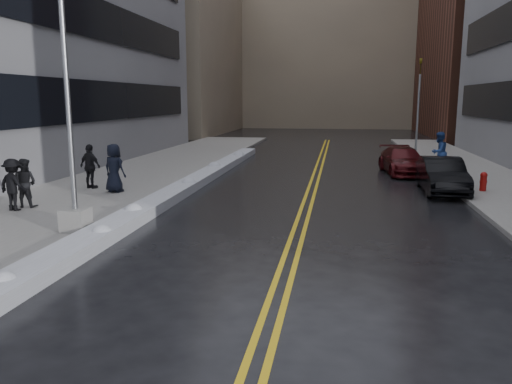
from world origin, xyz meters
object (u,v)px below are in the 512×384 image
at_px(pedestrian_d, 90,166).
at_px(car_black, 442,175).
at_px(pedestrian_e, 13,185).
at_px(lamppost, 70,141).
at_px(traffic_signal, 418,102).
at_px(car_maroon, 403,161).
at_px(pedestrian_b, 25,183).
at_px(fire_hydrant, 483,180).
at_px(pedestrian_c, 114,168).
at_px(pedestrian_east, 439,152).

bearing_deg(pedestrian_d, car_black, -152.01).
xyz_separation_m(pedestrian_d, pedestrian_e, (-0.45, -4.08, -0.05)).
bearing_deg(lamppost, traffic_signal, 61.79).
bearing_deg(car_maroon, car_black, -86.21).
height_order(pedestrian_b, car_maroon, pedestrian_b).
xyz_separation_m(fire_hydrant, car_black, (-1.50, 0.13, 0.14)).
bearing_deg(pedestrian_c, pedestrian_east, -133.09).
relative_size(pedestrian_c, pedestrian_e, 1.11).
xyz_separation_m(lamppost, pedestrian_b, (-3.12, 2.49, -1.59)).
height_order(traffic_signal, car_maroon, traffic_signal).
bearing_deg(car_black, car_maroon, 100.39).
xyz_separation_m(fire_hydrant, pedestrian_e, (-15.47, -6.02, 0.42)).
distance_m(traffic_signal, pedestrian_e, 25.11).
relative_size(pedestrian_e, pedestrian_east, 0.85).
xyz_separation_m(traffic_signal, car_maroon, (-1.87, -8.91, -2.76)).
relative_size(pedestrian_b, pedestrian_d, 0.92).
bearing_deg(pedestrian_c, car_black, -150.55).
distance_m(traffic_signal, pedestrian_d, 21.69).
bearing_deg(pedestrian_c, pedestrian_d, -8.10).
bearing_deg(pedestrian_e, pedestrian_east, -129.47).
relative_size(traffic_signal, pedestrian_e, 3.67).
relative_size(pedestrian_d, pedestrian_east, 0.90).
height_order(fire_hydrant, pedestrian_east, pedestrian_east).
bearing_deg(pedestrian_east, pedestrian_c, -14.72).
bearing_deg(car_maroon, pedestrian_d, -157.15).
height_order(pedestrian_e, pedestrian_east, pedestrian_east).
distance_m(fire_hydrant, pedestrian_b, 16.38).
height_order(pedestrian_d, pedestrian_e, pedestrian_d).
height_order(pedestrian_c, pedestrian_d, pedestrian_c).
xyz_separation_m(traffic_signal, pedestrian_d, (-14.52, -15.93, -2.39)).
relative_size(traffic_signal, pedestrian_d, 3.47).
bearing_deg(fire_hydrant, car_black, 174.87).
height_order(fire_hydrant, pedestrian_d, pedestrian_d).
bearing_deg(pedestrian_e, pedestrian_b, -81.26).
distance_m(lamppost, pedestrian_e, 4.05).
height_order(lamppost, pedestrian_b, lamppost).
distance_m(pedestrian_east, car_maroon, 1.68).
bearing_deg(car_black, traffic_signal, 86.28).
distance_m(pedestrian_c, car_black, 12.54).
bearing_deg(traffic_signal, pedestrian_e, -126.79).
height_order(lamppost, pedestrian_east, lamppost).
xyz_separation_m(pedestrian_b, pedestrian_c, (1.68, 2.97, 0.12)).
xyz_separation_m(lamppost, car_maroon, (9.93, 13.09, -1.89)).
bearing_deg(pedestrian_east, car_maroon, -51.78).
height_order(traffic_signal, pedestrian_d, traffic_signal).
xyz_separation_m(lamppost, traffic_signal, (11.80, 22.00, 0.87)).
relative_size(pedestrian_c, pedestrian_d, 1.05).
bearing_deg(car_maroon, pedestrian_east, -13.51).
relative_size(lamppost, fire_hydrant, 10.45).
distance_m(traffic_signal, pedestrian_b, 24.68).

